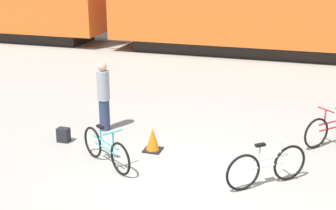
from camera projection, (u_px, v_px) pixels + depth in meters
name	position (u px, v px, depth m)	size (l,w,h in m)	color
ground_plane	(189.00, 178.00, 9.35)	(80.00, 80.00, 0.00)	gray
rail_near	(258.00, 58.00, 19.64)	(52.98, 0.07, 0.01)	#4C4238
rail_far	(262.00, 51.00, 20.94)	(52.98, 0.07, 0.01)	#4C4238
bicycle_teal	(106.00, 149.00, 9.77)	(1.51, 1.04, 0.86)	black
bicycle_maroon	(332.00, 128.00, 10.85)	(1.25, 1.31, 0.91)	black
bicycle_silver	(267.00, 167.00, 8.94)	(1.40, 1.20, 0.92)	black
person_in_grey	(104.00, 96.00, 11.56)	(0.31, 0.31, 1.75)	#283351
backpack	(63.00, 135.00, 11.04)	(0.28, 0.20, 0.34)	black
traffic_cone	(153.00, 140.00, 10.53)	(0.40, 0.40, 0.55)	black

